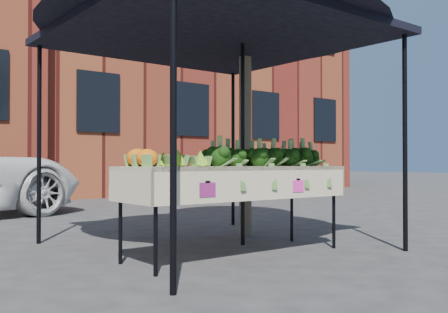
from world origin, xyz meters
TOP-DOWN VIEW (x-y plane):
  - ground at (0.00, 0.00)m, footprint 90.00×90.00m
  - table at (0.14, -0.12)m, footprint 2.40×0.81m
  - canopy at (0.27, 0.43)m, footprint 3.16×3.16m
  - broccoli_heap at (0.53, -0.09)m, footprint 1.60×0.57m
  - romanesco_cluster at (-0.53, -0.08)m, footprint 0.43×0.57m
  - cauliflower_pair at (-0.90, -0.05)m, footprint 0.23×0.43m
  - street_tree at (1.11, 0.88)m, footprint 2.35×2.35m
  - building_right at (7.00, 12.50)m, footprint 12.00×8.00m

SIDE VIEW (x-z plane):
  - ground at x=0.00m, z-range 0.00..0.00m
  - table at x=0.14m, z-range 0.00..0.90m
  - cauliflower_pair at x=-0.90m, z-range 0.90..1.08m
  - romanesco_cluster at x=-0.53m, z-range 0.90..1.10m
  - broccoli_heap at x=0.53m, z-range 0.90..1.16m
  - canopy at x=0.27m, z-range 0.00..2.74m
  - street_tree at x=1.11m, z-range 0.00..4.62m
  - building_right at x=7.00m, z-range 0.00..8.50m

